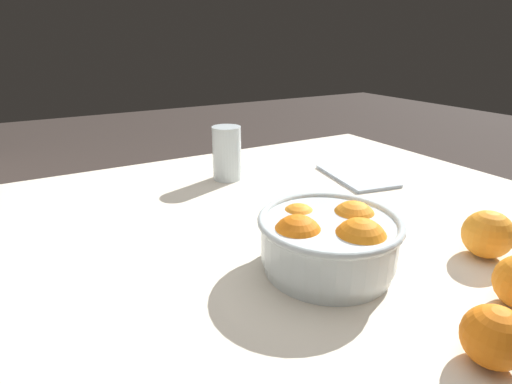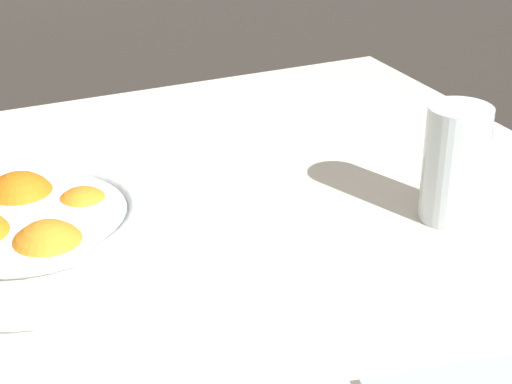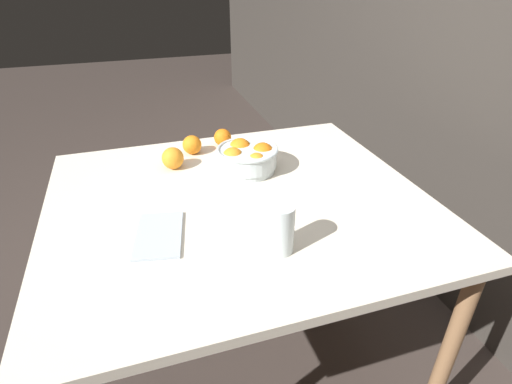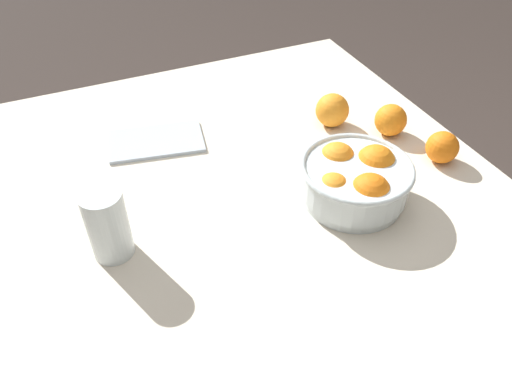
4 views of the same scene
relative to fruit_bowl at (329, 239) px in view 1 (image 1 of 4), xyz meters
The scene contains 6 objects.
dining_table 0.24m from the fruit_bowl, 24.48° to the right, with size 1.04×1.18×0.78m.
fruit_bowl is the anchor object (origin of this frame).
juice_glass 0.47m from the fruit_bowl, ahead, with size 0.07×0.07×0.14m.
orange_loose_near_bowl 0.27m from the fruit_bowl, 111.25° to the right, with size 0.08×0.08×0.08m, color orange.
orange_loose_front 0.25m from the fruit_bowl, behind, with size 0.07×0.07×0.07m, color orange.
napkin 0.47m from the fruit_bowl, 48.51° to the right, with size 0.21×0.12×0.01m, color silver.
Camera 1 is at (-0.60, 0.45, 1.11)m, focal length 28.00 mm.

